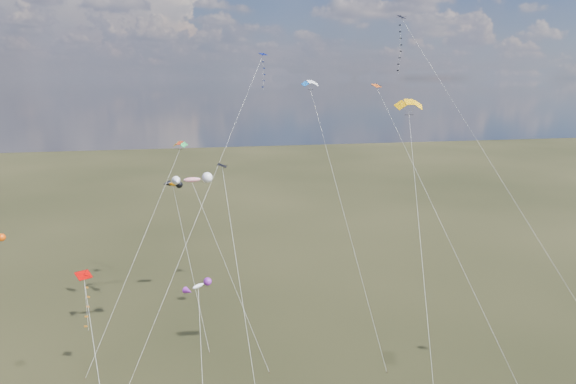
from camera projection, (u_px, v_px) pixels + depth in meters
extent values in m
cube|color=black|center=(401.00, 17.00, 61.95)|extent=(1.24, 1.22, 0.44)
cylinder|color=silver|center=(506.00, 187.00, 55.69)|extent=(15.34, 24.80, 37.60)
cube|color=#091150|center=(263.00, 54.00, 64.36)|extent=(1.18, 1.16, 0.32)
cylinder|color=silver|center=(201.00, 207.00, 55.58)|extent=(17.52, 22.30, 33.31)
cube|color=black|center=(222.00, 165.00, 45.06)|extent=(0.95, 0.98, 0.33)
cylinder|color=silver|center=(245.00, 319.00, 41.12)|extent=(1.99, 13.84, 22.85)
cube|color=#AB0300|center=(84.00, 275.00, 39.32)|extent=(1.41, 1.39, 0.37)
cube|color=#C54B12|center=(376.00, 86.00, 55.85)|extent=(1.20, 1.17, 0.38)
cylinder|color=silver|center=(452.00, 245.00, 48.83)|extent=(7.51, 22.95, 29.56)
cylinder|color=silver|center=(427.00, 299.00, 38.53)|extent=(6.04, 22.39, 28.22)
cylinder|color=silver|center=(346.00, 217.00, 57.99)|extent=(4.59, 16.03, 29.92)
cube|color=#332316|center=(387.00, 372.00, 54.02)|extent=(0.10, 0.10, 0.12)
cylinder|color=silver|center=(136.00, 251.00, 57.85)|extent=(10.62, 13.38, 22.60)
cube|color=#332316|center=(85.00, 379.00, 52.84)|extent=(0.10, 0.10, 0.12)
ellipsoid|color=orange|center=(173.00, 184.00, 66.73)|extent=(2.68, 2.96, 1.05)
cylinder|color=silver|center=(190.00, 263.00, 62.28)|extent=(3.47, 13.87, 16.87)
cube|color=#332316|center=(210.00, 353.00, 57.82)|extent=(0.10, 0.10, 0.12)
ellipsoid|color=white|center=(198.00, 286.00, 41.89)|extent=(2.24, 2.04, 0.72)
ellipsoid|color=#F21C38|center=(192.00, 180.00, 57.25)|extent=(3.92, 1.80, 1.36)
cylinder|color=silver|center=(230.00, 273.00, 55.62)|extent=(7.09, 9.27, 19.27)
cube|color=#332316|center=(270.00, 372.00, 53.97)|extent=(0.10, 0.10, 0.12)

